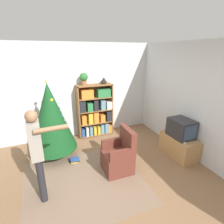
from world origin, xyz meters
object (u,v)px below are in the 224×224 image
(armchair, at_px, (119,156))
(table_lamp, at_px, (104,80))
(christmas_tree, at_px, (51,117))
(potted_plant, at_px, (84,78))
(standing_person, at_px, (37,149))
(bookshelf, at_px, (95,112))
(television, at_px, (181,128))

(armchair, relative_size, table_lamp, 4.60)
(christmas_tree, distance_m, potted_plant, 1.39)
(christmas_tree, distance_m, standing_person, 1.27)
(bookshelf, xyz_separation_m, christmas_tree, (-1.24, -0.70, 0.26))
(bookshelf, distance_m, potted_plant, 1.02)
(christmas_tree, height_order, armchair, christmas_tree)
(christmas_tree, bearing_deg, table_lamp, 25.07)
(christmas_tree, height_order, potted_plant, potted_plant)
(armchair, distance_m, standing_person, 1.61)
(christmas_tree, xyz_separation_m, potted_plant, (0.96, 0.71, 0.72))
(armchair, bearing_deg, standing_person, -81.80)
(armchair, height_order, table_lamp, table_lamp)
(christmas_tree, bearing_deg, standing_person, -103.40)
(potted_plant, relative_size, table_lamp, 1.64)
(television, xyz_separation_m, christmas_tree, (-2.72, 1.11, 0.27))
(bookshelf, xyz_separation_m, armchair, (-0.05, -1.77, -0.40))
(standing_person, xyz_separation_m, potted_plant, (1.25, 1.94, 0.77))
(bookshelf, height_order, armchair, bookshelf)
(bookshelf, relative_size, standing_person, 0.96)
(bookshelf, relative_size, christmas_tree, 0.83)
(standing_person, height_order, table_lamp, table_lamp)
(standing_person, bearing_deg, television, 89.96)
(armchair, relative_size, potted_plant, 2.80)
(armchair, xyz_separation_m, potted_plant, (-0.23, 1.77, 1.37))
(television, relative_size, standing_person, 0.35)
(christmas_tree, xyz_separation_m, table_lamp, (1.52, 0.71, 0.63))
(table_lamp, bearing_deg, armchair, -100.43)
(bookshelf, distance_m, standing_person, 2.48)
(television, bearing_deg, table_lamp, 123.42)
(bookshelf, distance_m, television, 2.34)
(standing_person, bearing_deg, armchair, 94.16)
(television, distance_m, potted_plant, 2.72)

